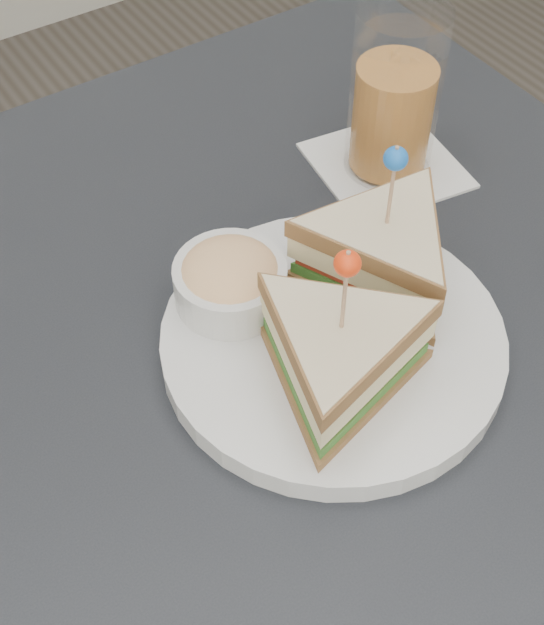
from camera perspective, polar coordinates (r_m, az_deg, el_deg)
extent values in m
cube|color=black|center=(0.65, -0.25, -4.69)|extent=(0.80, 0.80, 0.03)
cylinder|color=black|center=(1.25, 4.44, 3.31)|extent=(0.04, 0.04, 0.72)
cylinder|color=silver|center=(0.64, 3.99, -2.06)|extent=(0.31, 0.31, 0.01)
cylinder|color=silver|center=(0.63, 4.03, -1.51)|extent=(0.31, 0.31, 0.00)
cylinder|color=tan|center=(0.54, 4.76, 1.00)|extent=(0.00, 0.00, 0.08)
sphere|color=red|center=(0.51, 4.97, 3.22)|extent=(0.02, 0.02, 0.02)
cylinder|color=tan|center=(0.61, 7.81, 7.79)|extent=(0.00, 0.00, 0.08)
sphere|color=#1657AC|center=(0.59, 8.11, 9.96)|extent=(0.02, 0.02, 0.02)
cylinder|color=silver|center=(0.64, -2.73, 1.78)|extent=(0.10, 0.10, 0.04)
ellipsoid|color=#E0B772|center=(0.63, -2.78, 2.57)|extent=(0.09, 0.09, 0.03)
cube|color=silver|center=(0.80, 7.47, 9.55)|extent=(0.14, 0.14, 0.00)
cylinder|color=#B47132|center=(0.77, 7.88, 12.60)|extent=(0.08, 0.08, 0.10)
cylinder|color=white|center=(0.75, 8.07, 14.04)|extent=(0.09, 0.09, 0.15)
cube|color=white|center=(0.75, 8.60, 15.79)|extent=(0.02, 0.02, 0.02)
cube|color=white|center=(0.73, 7.62, 14.61)|extent=(0.02, 0.02, 0.02)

